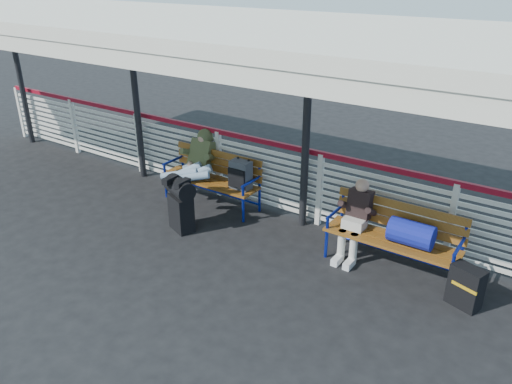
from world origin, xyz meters
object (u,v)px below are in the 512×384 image
Objects in this scene: bench_right at (403,232)px; companion_person at (355,219)px; bench_left at (222,174)px; traveler_man at (192,169)px; suitcase_side at (466,287)px; luggage_stack at (181,202)px.

bench_right is 1.57× the size of companion_person.
traveler_man is at bearing -136.55° from bench_left.
traveler_man reaches higher than bench_left.
companion_person reaches higher than bench_right.
traveler_man is 1.43× the size of companion_person.
companion_person is (2.53, -0.24, -0.01)m from bench_left.
companion_person is at bearing -171.68° from suitcase_side.
bench_right is (3.20, -0.23, -0.01)m from bench_left.
luggage_stack is 2.67m from companion_person.
traveler_man reaches higher than companion_person.
traveler_man is at bearing -163.67° from suitcase_side.
luggage_stack is 0.48× the size of bench_left.
luggage_stack is 0.81m from traveler_man.
traveler_man reaches higher than luggage_stack.
bench_left is 4.18m from suitcase_side.
bench_left is 2.54m from companion_person.
traveler_man reaches higher than suitcase_side.
bench_left is 1.10× the size of traveler_man.
luggage_stack is 3.32m from bench_right.
luggage_stack is 0.76× the size of companion_person.
traveler_man is at bearing -178.02° from companion_person.
luggage_stack reaches higher than suitcase_side.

